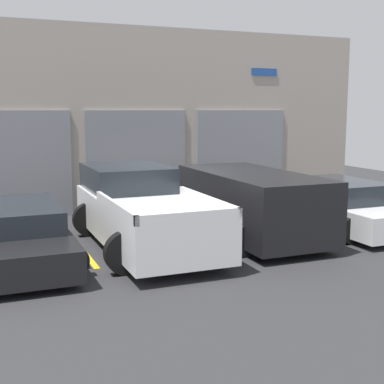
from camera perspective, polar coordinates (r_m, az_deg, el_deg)
The scene contains 10 objects.
ground_plane at distance 13.42m, azimuth -1.40°, elevation -4.12°, with size 28.00×28.00×0.00m, color #2D2D30.
shophouse_building at distance 16.20m, azimuth -5.63°, elevation 7.49°, with size 14.73×0.68×5.39m.
pickup_truck at distance 11.84m, azimuth -5.43°, elevation -1.94°, with size 2.56×5.27×1.68m.
sedan_white at distance 14.06m, azimuth 15.65°, elevation -1.45°, with size 2.22×4.39×1.23m.
sedan_side at distance 12.58m, azimuth 6.35°, elevation -1.12°, with size 2.40×4.49×1.55m.
van_right at distance 11.20m, azimuth -17.92°, elevation -4.30°, with size 2.14×4.75×1.14m.
parking_stripe_left at distance 11.46m, azimuth -11.24°, elevation -6.54°, with size 0.12×2.20×0.01m, color gold.
parking_stripe_centre at distance 12.19m, azimuth 0.89°, elevation -5.43°, with size 0.12×2.20×0.01m, color gold.
parking_stripe_right at distance 13.40m, azimuth 11.21°, elevation -4.30°, with size 0.12×2.20×0.01m, color gold.
parking_stripe_far_right at distance 14.97m, azimuth 19.57°, elevation -3.27°, with size 0.12×2.20×0.01m, color gold.
Camera 1 is at (-4.64, -12.23, 3.00)m, focal length 50.00 mm.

